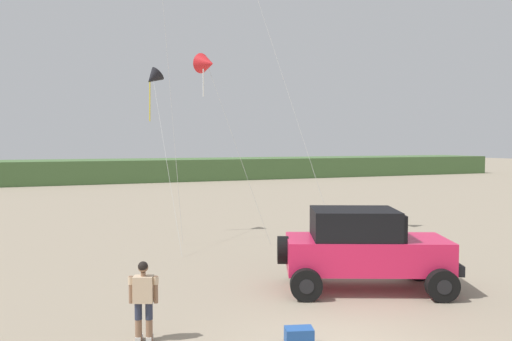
{
  "coord_description": "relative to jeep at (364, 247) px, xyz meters",
  "views": [
    {
      "loc": [
        -5.29,
        -8.48,
        4.07
      ],
      "look_at": [
        -0.42,
        3.44,
        3.38
      ],
      "focal_mm": 35.2,
      "sensor_mm": 36.0,
      "label": 1
    }
  ],
  "objects": [
    {
      "name": "jeep",
      "position": [
        0.0,
        0.0,
        0.0
      ],
      "size": [
        5.0,
        3.88,
        2.26
      ],
      "color": "#EA2151",
      "rests_on": "ground_plane"
    },
    {
      "name": "cooler_box",
      "position": [
        -3.45,
        -2.81,
        -1.01
      ],
      "size": [
        0.64,
        0.5,
        0.38
      ],
      "primitive_type": "cube",
      "rotation": [
        0.0,
        0.0,
        -0.28
      ],
      "color": "#23519E",
      "rests_on": "ground_plane"
    },
    {
      "name": "kite_purple_stunt",
      "position": [
        -3.77,
        10.72,
        5.74
      ],
      "size": [
        1.04,
        5.46,
        7.49
      ],
      "color": "black",
      "rests_on": "ground_plane"
    },
    {
      "name": "person_watching",
      "position": [
        -6.29,
        -1.36,
        -0.26
      ],
      "size": [
        0.59,
        0.41,
        1.67
      ],
      "color": "#8C664C",
      "rests_on": "ground_plane"
    },
    {
      "name": "kite_green_box",
      "position": [
        -2.2,
        7.68,
        6.03
      ],
      "size": [
        2.89,
        1.71,
        7.75
      ],
      "color": "red",
      "rests_on": "ground_plane"
    },
    {
      "name": "dune_ridge",
      "position": [
        2.06,
        44.01,
        -0.03
      ],
      "size": [
        90.0,
        7.9,
        2.33
      ],
      "primitive_type": "cube",
      "color": "#4C703D",
      "rests_on": "ground_plane"
    }
  ]
}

